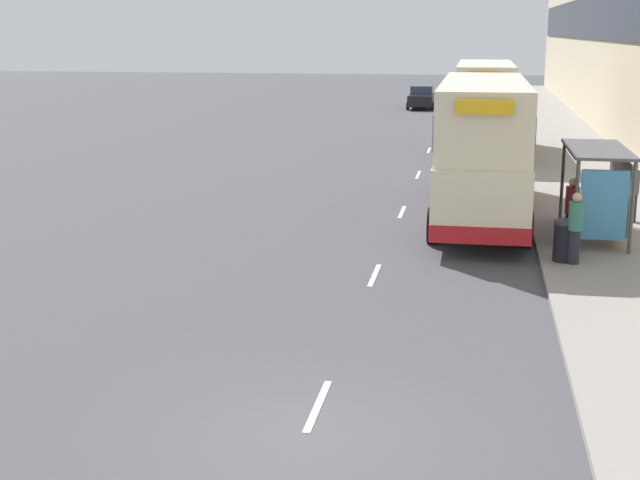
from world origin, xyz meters
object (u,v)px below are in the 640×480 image
car_0 (422,97)px  litter_bin (564,241)px  bus_shelter (604,177)px  double_decker_bus_near (482,147)px  pedestrian_4 (633,192)px  double_decker_bus_ahead (484,107)px  pedestrian_3 (575,228)px  pedestrian_at_shelter (572,211)px

car_0 → litter_bin: car_0 is taller
bus_shelter → double_decker_bus_near: double_decker_bus_near is taller
double_decker_bus_near → pedestrian_4: (4.52, -0.13, -1.23)m
bus_shelter → double_decker_bus_ahead: (-3.19, 17.64, 0.41)m
double_decker_bus_near → pedestrian_3: (2.30, -5.59, -1.23)m
double_decker_bus_ahead → pedestrian_3: double_decker_bus_ahead is taller
pedestrian_at_shelter → pedestrian_4: pedestrian_at_shelter is taller
pedestrian_4 → litter_bin: 5.81m
double_decker_bus_near → pedestrian_at_shelter: double_decker_bus_near is taller
double_decker_bus_near → pedestrian_4: double_decker_bus_near is taller
bus_shelter → car_0: bus_shelter is taller
pedestrian_at_shelter → litter_bin: (-0.33, -1.86, -0.40)m
double_decker_bus_ahead → pedestrian_4: size_ratio=5.87×
bus_shelter → pedestrian_at_shelter: bus_shelter is taller
double_decker_bus_near → car_0: (-4.39, 40.46, -1.43)m
car_0 → pedestrian_4: pedestrian_4 is taller
pedestrian_3 → litter_bin: pedestrian_3 is taller
car_0 → pedestrian_3: (6.69, -46.05, 0.20)m
car_0 → litter_bin: size_ratio=4.27×
pedestrian_at_shelter → litter_bin: bearing=-100.2°
double_decker_bus_ahead → litter_bin: (1.97, -20.38, -1.61)m
double_decker_bus_near → litter_bin: size_ratio=10.45×
pedestrian_3 → pedestrian_4: size_ratio=1.00×
double_decker_bus_ahead → car_0: (-4.50, 25.47, -1.43)m
car_0 → pedestrian_4: (8.91, -40.59, 0.20)m
bus_shelter → pedestrian_at_shelter: size_ratio=2.31×
litter_bin → pedestrian_at_shelter: bearing=79.8°
bus_shelter → double_decker_bus_near: (-3.30, 2.65, 0.41)m
bus_shelter → litter_bin: bearing=-114.1°
pedestrian_at_shelter → pedestrian_3: size_ratio=1.02×
car_0 → pedestrian_3: 46.54m
pedestrian_3 → bus_shelter: bearing=71.2°
car_0 → litter_bin: bearing=98.0°
bus_shelter → pedestrian_3: bus_shelter is taller
double_decker_bus_near → car_0: size_ratio=2.44×
double_decker_bus_ahead → pedestrian_3: bearing=-83.9°
pedestrian_at_shelter → pedestrian_4: (2.11, 3.40, -0.01)m
bus_shelter → pedestrian_4: bearing=64.2°
pedestrian_4 → litter_bin: (-2.44, -5.26, -0.39)m
car_0 → pedestrian_4: size_ratio=2.50×
bus_shelter → pedestrian_at_shelter: bearing=-135.3°
double_decker_bus_near → pedestrian_at_shelter: size_ratio=6.04×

